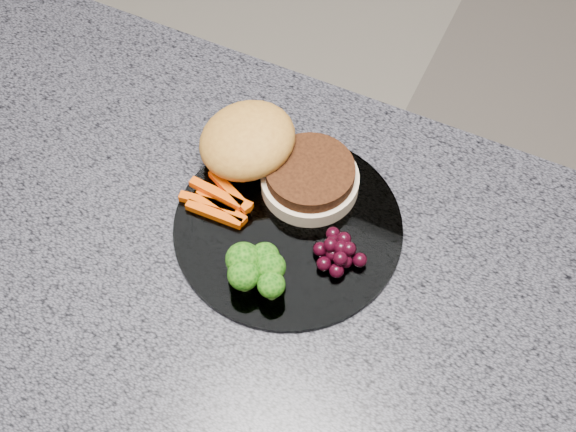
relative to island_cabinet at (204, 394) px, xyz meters
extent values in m
cube|color=#55351D|center=(0.00, 0.00, 0.00)|extent=(1.20, 0.60, 0.86)
cube|color=#4E4D57|center=(0.00, 0.00, 0.45)|extent=(1.20, 0.60, 0.04)
cylinder|color=white|center=(0.11, 0.08, 0.47)|extent=(0.26, 0.26, 0.01)
cylinder|color=beige|center=(0.11, 0.14, 0.49)|extent=(0.12, 0.12, 0.02)
cylinder|color=#3D1C0B|center=(0.11, 0.14, 0.50)|extent=(0.11, 0.11, 0.02)
ellipsoid|color=#BF862F|center=(0.03, 0.14, 0.51)|extent=(0.12, 0.12, 0.06)
cube|color=#E04B03|center=(0.03, 0.08, 0.48)|extent=(0.07, 0.01, 0.01)
cube|color=#E04B03|center=(0.03, 0.07, 0.48)|extent=(0.07, 0.02, 0.01)
cube|color=#E04B03|center=(0.02, 0.06, 0.48)|extent=(0.07, 0.02, 0.01)
cube|color=#E04B03|center=(0.04, 0.09, 0.49)|extent=(0.07, 0.04, 0.01)
cube|color=#E04B03|center=(0.02, 0.08, 0.49)|extent=(0.07, 0.02, 0.01)
cube|color=#E04B03|center=(0.03, 0.05, 0.48)|extent=(0.07, 0.01, 0.01)
cylinder|color=#5F9837|center=(0.10, 0.00, 0.48)|extent=(0.01, 0.01, 0.02)
ellipsoid|color=#0B3A07|center=(0.10, 0.00, 0.50)|extent=(0.04, 0.04, 0.03)
cylinder|color=#5F9837|center=(0.12, 0.01, 0.48)|extent=(0.01, 0.01, 0.02)
ellipsoid|color=#0B3A07|center=(0.12, 0.01, 0.50)|extent=(0.03, 0.03, 0.03)
cylinder|color=#5F9837|center=(0.10, -0.01, 0.48)|extent=(0.01, 0.01, 0.02)
ellipsoid|color=#0B3A07|center=(0.10, -0.01, 0.50)|extent=(0.04, 0.04, 0.03)
cylinder|color=#5F9837|center=(0.13, -0.01, 0.48)|extent=(0.01, 0.01, 0.02)
ellipsoid|color=#0B3A07|center=(0.13, -0.01, 0.50)|extent=(0.03, 0.03, 0.03)
cylinder|color=#5F9837|center=(0.11, 0.02, 0.48)|extent=(0.01, 0.01, 0.02)
ellipsoid|color=#0B3A07|center=(0.11, 0.02, 0.50)|extent=(0.03, 0.03, 0.03)
sphere|color=black|center=(0.17, 0.06, 0.48)|extent=(0.02, 0.02, 0.02)
sphere|color=black|center=(0.19, 0.06, 0.48)|extent=(0.02, 0.02, 0.02)
sphere|color=black|center=(0.19, 0.08, 0.48)|extent=(0.02, 0.02, 0.02)
sphere|color=black|center=(0.17, 0.08, 0.48)|extent=(0.02, 0.02, 0.02)
sphere|color=black|center=(0.16, 0.06, 0.48)|extent=(0.02, 0.02, 0.02)
sphere|color=black|center=(0.17, 0.05, 0.48)|extent=(0.02, 0.02, 0.02)
sphere|color=black|center=(0.19, 0.05, 0.48)|extent=(0.02, 0.02, 0.02)
sphere|color=black|center=(0.20, 0.07, 0.48)|extent=(0.02, 0.02, 0.02)
sphere|color=black|center=(0.16, 0.09, 0.48)|extent=(0.02, 0.02, 0.02)
sphere|color=black|center=(0.18, 0.07, 0.50)|extent=(0.02, 0.02, 0.02)
sphere|color=black|center=(0.17, 0.07, 0.50)|extent=(0.02, 0.02, 0.02)
sphere|color=black|center=(0.19, 0.05, 0.50)|extent=(0.02, 0.02, 0.02)
sphere|color=black|center=(0.18, 0.08, 0.50)|extent=(0.02, 0.02, 0.02)
sphere|color=black|center=(0.19, 0.07, 0.50)|extent=(0.02, 0.02, 0.02)
camera|label=1|loc=(0.32, -0.35, 1.24)|focal=50.00mm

